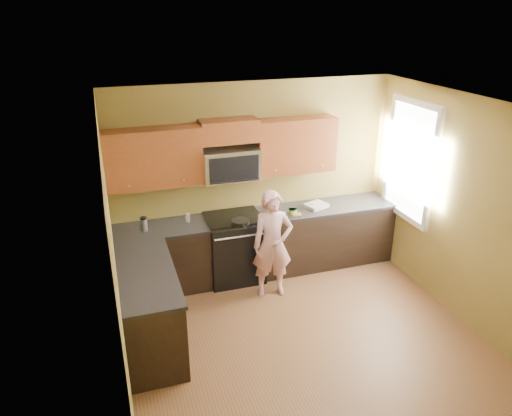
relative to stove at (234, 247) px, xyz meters
name	(u,v)px	position (x,y,z in m)	size (l,w,h in m)	color
floor	(307,343)	(0.40, -1.68, -0.47)	(4.00, 4.00, 0.00)	brown
ceiling	(319,110)	(0.40, -1.68, 2.23)	(4.00, 4.00, 0.00)	white
wall_back	(254,178)	(0.40, 0.32, 0.88)	(4.00, 4.00, 0.00)	brown
wall_front	(432,362)	(0.40, -3.67, 0.88)	(4.00, 4.00, 0.00)	brown
wall_left	(115,268)	(-1.60, -1.68, 0.88)	(4.00, 4.00, 0.00)	brown
wall_right	(470,215)	(2.40, -1.68, 0.88)	(4.00, 4.00, 0.00)	brown
cabinet_back_run	(261,245)	(0.40, 0.02, -0.03)	(4.00, 0.60, 0.88)	black
cabinet_left_run	(149,309)	(-1.30, -1.08, -0.03)	(0.60, 1.60, 0.88)	black
countertop_back	(261,216)	(0.40, 0.01, 0.43)	(4.00, 0.62, 0.04)	black
countertop_left	(146,273)	(-1.29, -1.08, 0.43)	(0.62, 1.60, 0.04)	black
stove	(234,247)	(0.00, 0.00, 0.00)	(0.76, 0.65, 0.95)	black
microwave	(230,179)	(0.00, 0.12, 0.97)	(0.76, 0.40, 0.42)	silver
upper_cab_left	(156,186)	(-0.99, 0.16, 0.97)	(1.22, 0.33, 0.75)	brown
upper_cab_right	(294,171)	(0.94, 0.16, 0.97)	(1.12, 0.33, 0.75)	brown
upper_cab_over_mw	(229,131)	(0.00, 0.16, 1.62)	(0.76, 0.33, 0.30)	brown
window	(411,161)	(2.38, -0.48, 1.17)	(0.06, 1.06, 1.66)	white
woman	(272,244)	(0.37, -0.55, 0.26)	(0.53, 0.35, 1.46)	#CB6573
frying_pan	(241,224)	(0.03, -0.26, 0.47)	(0.25, 0.43, 0.06)	black
butter_tub	(293,213)	(0.83, -0.09, 0.45)	(0.12, 0.12, 0.09)	gold
toast_slice	(297,215)	(0.87, -0.16, 0.45)	(0.11, 0.11, 0.01)	#B27F47
napkin_a	(275,215)	(0.57, -0.12, 0.48)	(0.11, 0.12, 0.06)	silver
napkin_b	(313,205)	(1.19, 0.04, 0.48)	(0.12, 0.13, 0.07)	silver
dish_towel	(316,206)	(1.24, 0.02, 0.47)	(0.30, 0.24, 0.05)	silver
travel_mug	(145,230)	(-1.19, -0.01, 0.45)	(0.09, 0.09, 0.19)	silver
glass_c	(188,217)	(-0.61, 0.10, 0.51)	(0.07, 0.07, 0.12)	silver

